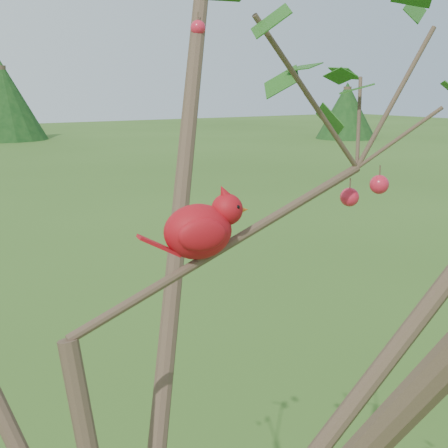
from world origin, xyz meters
name	(u,v)px	position (x,y,z in m)	size (l,w,h in m)	color
crabapple_tree	(139,250)	(0.03, -0.02, 2.12)	(2.35, 2.05, 2.95)	#453225
cardinal	(202,228)	(0.20, 0.08, 2.11)	(0.21, 0.12, 0.14)	red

